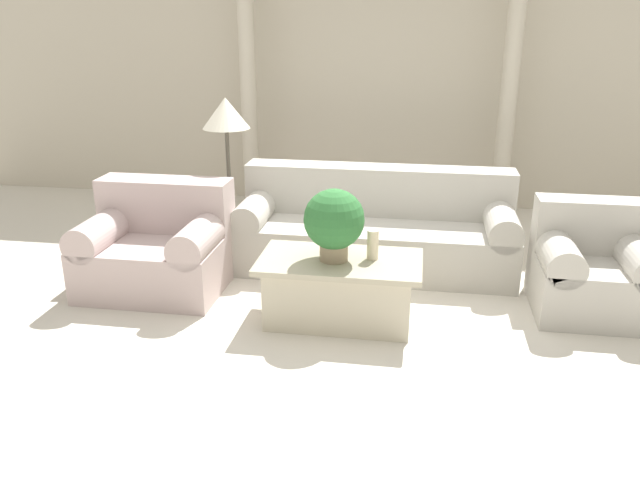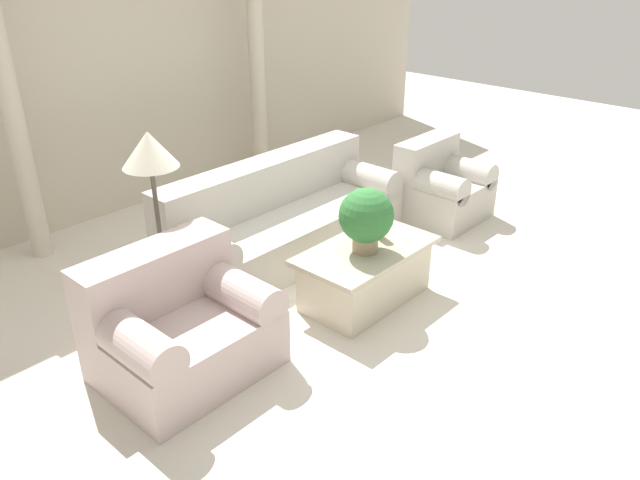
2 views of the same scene
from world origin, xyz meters
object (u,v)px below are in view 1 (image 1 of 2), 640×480
(coffee_table, at_px, (340,289))
(potted_plant, at_px, (334,221))
(loveseat, at_px, (158,245))
(armchair, at_px, (593,267))
(sofa_long, at_px, (375,229))
(floor_lamp, at_px, (226,120))

(coffee_table, relative_size, potted_plant, 2.25)
(loveseat, bearing_deg, coffee_table, -13.70)
(armchair, bearing_deg, loveseat, -178.46)
(loveseat, height_order, armchair, loveseat)
(coffee_table, bearing_deg, armchair, 14.23)
(sofa_long, xyz_separation_m, floor_lamp, (-1.32, -0.01, 0.93))
(sofa_long, xyz_separation_m, loveseat, (-1.72, -0.75, 0.02))
(coffee_table, relative_size, floor_lamp, 0.80)
(sofa_long, bearing_deg, potted_plant, -100.39)
(coffee_table, height_order, potted_plant, potted_plant)
(sofa_long, xyz_separation_m, potted_plant, (-0.21, -1.15, 0.43))
(sofa_long, distance_m, armchair, 1.81)
(sofa_long, relative_size, potted_plant, 4.62)
(loveseat, bearing_deg, armchair, 1.54)
(potted_plant, xyz_separation_m, floor_lamp, (-1.11, 1.13, 0.51))
(potted_plant, distance_m, floor_lamp, 1.66)
(loveseat, xyz_separation_m, floor_lamp, (0.40, 0.73, 0.92))
(loveseat, xyz_separation_m, armchair, (3.40, 0.09, -0.01))
(loveseat, distance_m, potted_plant, 1.61)
(loveseat, bearing_deg, floor_lamp, 61.61)
(coffee_table, height_order, armchair, armchair)
(armchair, bearing_deg, sofa_long, 158.67)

